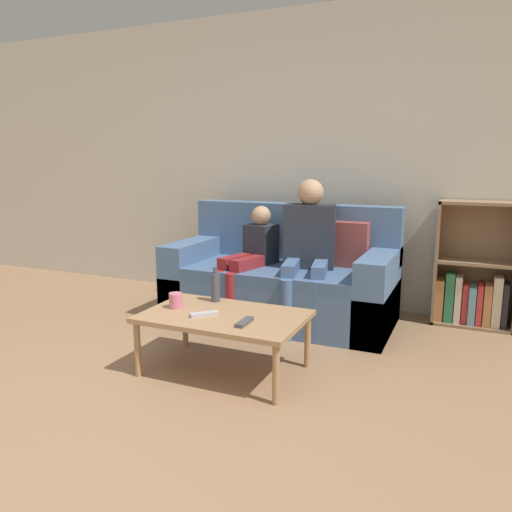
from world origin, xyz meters
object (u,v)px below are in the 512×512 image
couch (283,282)px  bottle (215,287)px  bookshelf (474,280)px  cup_near (176,301)px  tv_remote_0 (204,314)px  tv_remote_1 (244,322)px  person_adult (308,242)px  person_child (250,256)px  coffee_table (224,319)px

couch → bottle: 0.95m
bookshelf → cup_near: 2.37m
tv_remote_0 → bottle: 0.33m
cup_near → tv_remote_0: (0.25, -0.07, -0.04)m
couch → tv_remote_1: (0.24, -1.27, 0.07)m
person_adult → cup_near: 1.23m
bookshelf → bottle: 2.10m
person_child → bottle: bearing=-68.1°
person_adult → bottle: bearing=-125.2°
coffee_table → cup_near: bearing=-178.3°
person_adult → coffee_table: bearing=-111.5°
coffee_table → cup_near: 0.35m
tv_remote_0 → cup_near: bearing=-151.6°
couch → tv_remote_0: 1.23m
tv_remote_1 → person_adult: bearing=89.1°
bookshelf → person_child: bookshelf is taller
couch → tv_remote_1: 1.29m
tv_remote_0 → bottle: bottle is taller
tv_remote_1 → coffee_table: bearing=147.5°
person_adult → couch: bearing=149.4°
coffee_table → person_child: person_child is taller
person_adult → bottle: 0.94m
couch → tv_remote_0: bearing=-92.0°
couch → person_adult: size_ratio=1.57×
couch → person_child: couch is taller
tv_remote_1 → couch: bearing=99.8°
couch → cup_near: bearing=-104.0°
person_adult → tv_remote_1: bearing=-101.1°
cup_near → tv_remote_0: size_ratio=0.63×
bookshelf → bottle: (-1.57, -1.38, 0.11)m
person_adult → cup_near: bearing=-127.5°
coffee_table → cup_near: (-0.34, -0.01, 0.08)m
couch → coffee_table: 1.15m
person_adult → tv_remote_1: 1.22m
bookshelf → bottle: bookshelf is taller
person_child → coffee_table: bearing=-60.0°
couch → cup_near: (-0.29, -1.16, 0.11)m
coffee_table → bottle: (-0.18, 0.23, 0.13)m
tv_remote_0 → bottle: (-0.09, 0.31, 0.09)m
person_adult → person_child: (-0.47, -0.06, -0.14)m
bookshelf → coffee_table: bookshelf is taller
bottle → person_child: bearing=97.6°
couch → person_child: size_ratio=1.95×
coffee_table → person_child: (-0.28, 1.01, 0.20)m
cup_near → tv_remote_1: (0.53, -0.11, -0.04)m
bookshelf → coffee_table: 2.13m
couch → tv_remote_0: couch is taller
couch → person_child: 0.35m
bookshelf → person_adult: (-1.20, -0.54, 0.31)m
tv_remote_1 → bottle: bottle is taller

